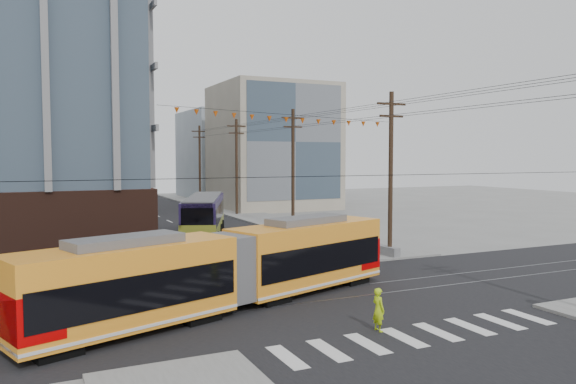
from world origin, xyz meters
TOP-DOWN VIEW (x-y plane):
  - ground at (0.00, 0.00)m, footprint 160.00×160.00m
  - bg_bldg_ne_near at (16.00, 48.00)m, footprint 14.00×14.00m
  - bg_bldg_nw_far at (-14.00, 72.00)m, footprint 16.00×18.00m
  - bg_bldg_ne_far at (18.00, 68.00)m, footprint 16.00×16.00m
  - utility_pole_far at (8.50, 56.00)m, footprint 0.30×0.30m
  - streetcar at (-5.38, 3.52)m, footprint 18.49×8.62m
  - city_bus at (-0.01, 25.44)m, footprint 7.02×12.63m
  - parked_car_silver at (-4.99, 11.08)m, footprint 2.06×4.62m
  - parked_car_white at (-5.78, 18.28)m, footprint 3.48×5.45m
  - parked_car_grey at (-4.94, 21.70)m, footprint 2.71×4.64m
  - pedestrian at (-1.19, -1.91)m, footprint 0.44×0.64m
  - jersey_barrier at (8.30, 11.98)m, footprint 1.21×3.77m

SIDE VIEW (x-z plane):
  - ground at x=0.00m, z-range 0.00..0.00m
  - jersey_barrier at x=8.30m, z-range 0.00..0.74m
  - parked_car_grey at x=-4.94m, z-range 0.00..1.21m
  - parked_car_white at x=-5.78m, z-range 0.00..1.47m
  - parked_car_silver at x=-4.99m, z-range 0.00..1.47m
  - pedestrian at x=-1.19m, z-range 0.00..1.69m
  - city_bus at x=-0.01m, z-range 0.00..3.54m
  - streetcar at x=-5.38m, z-range 0.00..3.60m
  - utility_pole_far at x=8.50m, z-range 0.00..11.00m
  - bg_bldg_ne_far at x=18.00m, z-range 0.00..14.00m
  - bg_bldg_ne_near at x=16.00m, z-range 0.00..16.00m
  - bg_bldg_nw_far at x=-14.00m, z-range 0.00..20.00m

